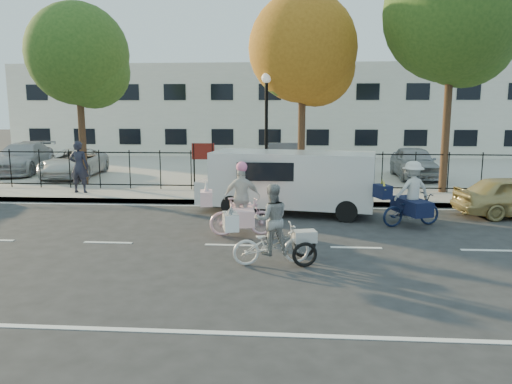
# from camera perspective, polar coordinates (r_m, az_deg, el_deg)

# --- Properties ---
(ground) EXTENTS (120.00, 120.00, 0.00)m
(ground) POSITION_cam_1_polar(r_m,az_deg,el_deg) (12.05, -3.01, -6.09)
(ground) COLOR #333334
(road_markings) EXTENTS (60.00, 9.52, 0.01)m
(road_markings) POSITION_cam_1_polar(r_m,az_deg,el_deg) (12.05, -3.01, -6.07)
(road_markings) COLOR silver
(road_markings) RESTS_ON ground
(curb) EXTENTS (60.00, 0.10, 0.15)m
(curb) POSITION_cam_1_polar(r_m,az_deg,el_deg) (16.92, -0.85, -1.21)
(curb) COLOR #A8A399
(curb) RESTS_ON ground
(sidewalk) EXTENTS (60.00, 2.20, 0.15)m
(sidewalk) POSITION_cam_1_polar(r_m,az_deg,el_deg) (17.95, -0.55, -0.58)
(sidewalk) COLOR #A8A399
(sidewalk) RESTS_ON ground
(parking_lot) EXTENTS (60.00, 15.60, 0.15)m
(parking_lot) POSITION_cam_1_polar(r_m,az_deg,el_deg) (26.73, 1.06, 2.81)
(parking_lot) COLOR #A8A399
(parking_lot) RESTS_ON ground
(iron_fence) EXTENTS (58.00, 0.06, 1.50)m
(iron_fence) POSITION_cam_1_polar(r_m,az_deg,el_deg) (18.91, -0.28, 2.48)
(iron_fence) COLOR black
(iron_fence) RESTS_ON sidewalk
(building) EXTENTS (34.00, 10.00, 6.00)m
(building) POSITION_cam_1_polar(r_m,az_deg,el_deg) (36.53, 1.97, 9.25)
(building) COLOR silver
(building) RESTS_ON ground
(lamppost) EXTENTS (0.36, 0.36, 4.33)m
(lamppost) POSITION_cam_1_polar(r_m,az_deg,el_deg) (18.33, 1.20, 9.18)
(lamppost) COLOR black
(lamppost) RESTS_ON sidewalk
(street_sign) EXTENTS (0.85, 0.06, 1.80)m
(street_sign) POSITION_cam_1_polar(r_m,az_deg,el_deg) (18.69, -6.05, 3.93)
(street_sign) COLOR black
(street_sign) RESTS_ON sidewalk
(zebra_trike) EXTENTS (2.00, 1.09, 1.71)m
(zebra_trike) POSITION_cam_1_polar(r_m,az_deg,el_deg) (10.48, 1.81, -4.76)
(zebra_trike) COLOR silver
(zebra_trike) RESTS_ON ground
(unicorn_bike) EXTENTS (1.94, 1.38, 1.92)m
(unicorn_bike) POSITION_cam_1_polar(r_m,az_deg,el_deg) (12.76, -1.77, -1.91)
(unicorn_bike) COLOR #F0B7C7
(unicorn_bike) RESTS_ON ground
(bull_bike) EXTENTS (2.01, 1.43, 1.82)m
(bull_bike) POSITION_cam_1_polar(r_m,az_deg,el_deg) (14.46, 17.27, -0.91)
(bull_bike) COLOR #101A36
(bull_bike) RESTS_ON ground
(white_van) EXTENTS (5.64, 2.64, 1.91)m
(white_van) POSITION_cam_1_polar(r_m,az_deg,el_deg) (15.46, 3.84, 1.42)
(white_van) COLOR white
(white_van) RESTS_ON ground
(pedestrian) EXTENTS (0.70, 0.47, 1.92)m
(pedestrian) POSITION_cam_1_polar(r_m,az_deg,el_deg) (19.44, -19.57, 2.74)
(pedestrian) COLOR black
(pedestrian) RESTS_ON sidewalk
(lot_car_a) EXTENTS (2.72, 5.15, 1.42)m
(lot_car_a) POSITION_cam_1_polar(r_m,az_deg,el_deg) (26.37, -25.13, 3.52)
(lot_car_a) COLOR #A1A3A9
(lot_car_a) RESTS_ON parking_lot
(lot_car_b) EXTENTS (2.47, 4.67, 1.25)m
(lot_car_b) POSITION_cam_1_polar(r_m,az_deg,el_deg) (24.12, -20.05, 3.16)
(lot_car_b) COLOR silver
(lot_car_b) RESTS_ON parking_lot
(lot_car_c) EXTENTS (1.72, 4.51, 1.47)m
(lot_car_c) POSITION_cam_1_polar(r_m,az_deg,el_deg) (23.07, 3.31, 3.72)
(lot_car_c) COLOR #4A4B51
(lot_car_c) RESTS_ON parking_lot
(lot_car_d) EXTENTS (1.73, 4.13, 1.40)m
(lot_car_d) POSITION_cam_1_polar(r_m,az_deg,el_deg) (23.31, 17.60, 3.26)
(lot_car_d) COLOR #97999E
(lot_car_d) RESTS_ON parking_lot
(tree_west) EXTENTS (4.00, 4.00, 7.34)m
(tree_west) POSITION_cam_1_polar(r_m,az_deg,el_deg) (21.55, -19.28, 14.12)
(tree_west) COLOR #442D1D
(tree_west) RESTS_ON ground
(tree_mid) EXTENTS (4.10, 4.10, 7.51)m
(tree_mid) POSITION_cam_1_polar(r_m,az_deg,el_deg) (19.56, 5.79, 15.47)
(tree_mid) COLOR #442D1D
(tree_mid) RESTS_ON ground
(tree_east) EXTENTS (4.93, 4.93, 9.04)m
(tree_east) POSITION_cam_1_polar(r_m,az_deg,el_deg) (19.93, 21.95, 17.84)
(tree_east) COLOR #442D1D
(tree_east) RESTS_ON ground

